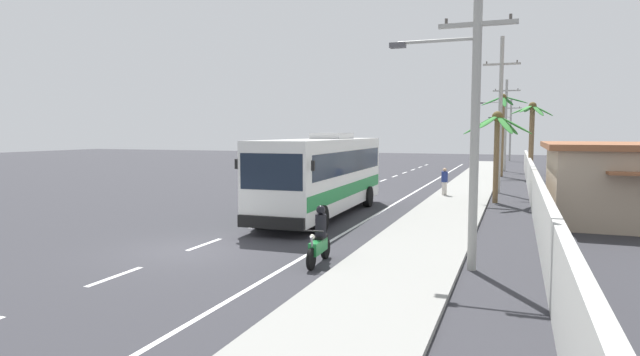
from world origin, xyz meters
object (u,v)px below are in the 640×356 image
coach_bus_foreground (323,173)px  pedestrian_near_kerb (445,181)px  utility_pole_far (505,122)px  palm_second (497,135)px  utility_pole_nearest (472,112)px  palm_third (532,129)px  utility_pole_distant (509,128)px  utility_pole_mid (500,113)px  motorcycle_beside_bus (319,240)px  palm_nearest (502,120)px

coach_bus_foreground → pedestrian_near_kerb: 9.69m
utility_pole_far → palm_second: bearing=-89.6°
utility_pole_nearest → utility_pole_far: 39.06m
pedestrian_near_kerb → palm_third: (4.83, 10.59, 3.08)m
coach_bus_foreground → utility_pole_nearest: size_ratio=1.41×
utility_pole_distant → pedestrian_near_kerb: bearing=-93.9°
coach_bus_foreground → palm_second: (7.15, 7.15, 1.69)m
utility_pole_mid → utility_pole_far: (-0.16, 19.53, -0.22)m
motorcycle_beside_bus → utility_pole_far: bearing=84.2°
motorcycle_beside_bus → utility_pole_far: size_ratio=0.22×
utility_pole_mid → palm_second: size_ratio=1.96×
palm_second → utility_pole_mid: bearing=90.0°
utility_pole_mid → palm_second: 5.10m
palm_second → palm_third: bearing=80.6°
coach_bus_foreground → palm_nearest: palm_nearest is taller
utility_pole_nearest → utility_pole_far: (-0.01, 39.06, 0.43)m
motorcycle_beside_bus → utility_pole_mid: bearing=78.3°
utility_pole_far → palm_nearest: size_ratio=1.26×
utility_pole_nearest → palm_nearest: 32.37m
motorcycle_beside_bus → utility_pole_mid: utility_pole_mid is taller
utility_pole_distant → palm_second: (-0.04, -43.98, -0.71)m
coach_bus_foreground → palm_third: palm_third is taller
utility_pole_mid → utility_pole_distant: 39.06m
utility_pole_distant → motorcycle_beside_bus: bearing=-94.1°
utility_pole_mid → palm_third: (2.00, 7.14, -0.93)m
pedestrian_near_kerb → palm_third: size_ratio=0.26×
utility_pole_mid → utility_pole_nearest: bearing=-90.4°
palm_nearest → palm_third: 6.15m
utility_pole_far → utility_pole_distant: utility_pole_far is taller
utility_pole_mid → utility_pole_far: utility_pole_mid is taller
pedestrian_near_kerb → utility_pole_mid: size_ratio=0.16×
motorcycle_beside_bus → pedestrian_near_kerb: pedestrian_near_kerb is taller
palm_third → palm_second: bearing=-99.4°
coach_bus_foreground → palm_nearest: 26.01m
coach_bus_foreground → utility_pole_nearest: (7.01, -7.46, 2.37)m
motorcycle_beside_bus → palm_nearest: bearing=83.1°
palm_second → palm_third: (2.00, 12.06, 0.40)m
utility_pole_far → pedestrian_near_kerb: bearing=-96.6°
utility_pole_mid → palm_third: bearing=74.4°
palm_second → palm_third: size_ratio=0.82×
utility_pole_far → motorcycle_beside_bus: bearing=-95.8°
utility_pole_distant → palm_second: utility_pole_distant is taller
utility_pole_mid → palm_third: 7.47m
utility_pole_mid → utility_pole_far: size_ratio=1.09×
coach_bus_foreground → utility_pole_distant: size_ratio=1.41×
utility_pole_far → palm_third: bearing=-80.1°
motorcycle_beside_bus → utility_pole_far: utility_pole_far is taller
pedestrian_near_kerb → palm_second: (2.84, -1.47, 2.68)m
utility_pole_nearest → motorcycle_beside_bus: bearing=-168.8°
palm_nearest → palm_second: bearing=-89.3°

